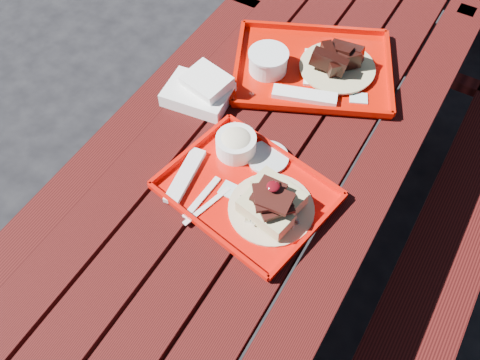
# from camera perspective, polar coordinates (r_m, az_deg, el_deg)

# --- Properties ---
(ground) EXTENTS (60.00, 60.00, 0.00)m
(ground) POSITION_cam_1_polar(r_m,az_deg,el_deg) (2.19, 2.03, -9.71)
(ground) COLOR black
(ground) RESTS_ON ground
(picnic_table_near) EXTENTS (1.41, 2.40, 0.75)m
(picnic_table_near) POSITION_cam_1_polar(r_m,az_deg,el_deg) (1.70, 2.57, -1.51)
(picnic_table_near) COLOR #410E0C
(picnic_table_near) RESTS_ON ground
(near_tray) EXTENTS (0.49, 0.41, 0.14)m
(near_tray) POSITION_cam_1_polar(r_m,az_deg,el_deg) (1.45, 1.25, -0.23)
(near_tray) COLOR red
(near_tray) RESTS_ON picnic_table_near
(far_tray) EXTENTS (0.62, 0.56, 0.08)m
(far_tray) POSITION_cam_1_polar(r_m,az_deg,el_deg) (1.78, 7.51, 11.88)
(far_tray) COLOR #C51002
(far_tray) RESTS_ON picnic_table_near
(white_cloth) EXTENTS (0.22, 0.18, 0.08)m
(white_cloth) POSITION_cam_1_polar(r_m,az_deg,el_deg) (1.68, -4.24, 9.48)
(white_cloth) COLOR white
(white_cloth) RESTS_ON picnic_table_near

